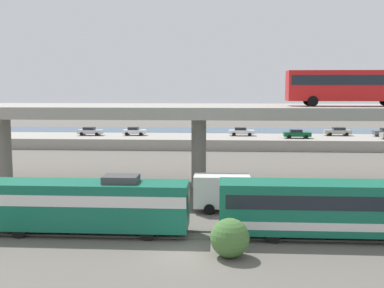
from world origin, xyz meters
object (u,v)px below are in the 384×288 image
object	(u,v)px
train_locomotive	(78,203)
train_coach_lead	(371,208)
parked_car_5	(338,131)
transit_bus_on_overpass	(350,85)
parked_car_6	(90,131)
parked_car_3	(297,134)
parked_car_2	(134,131)
parked_car_1	(241,131)
service_truck_west	(233,192)

from	to	relation	value
train_locomotive	train_coach_lead	distance (m)	20.11
train_coach_lead	parked_car_5	xyz separation A→B (m)	(10.55, 53.86, 0.39)
transit_bus_on_overpass	parked_car_6	distance (m)	51.77
parked_car_3	parked_car_6	distance (m)	36.29
parked_car_2	train_coach_lead	bearing A→B (deg)	-63.70
parked_car_1	parked_car_2	distance (m)	19.15
train_coach_lead	service_truck_west	bearing A→B (deg)	-36.17
parked_car_2	service_truck_west	bearing A→B (deg)	-69.92
train_coach_lead	parked_car_3	xyz separation A→B (m)	(2.61, 48.96, 0.39)
parked_car_2	parked_car_1	bearing A→B (deg)	1.54
transit_bus_on_overpass	parked_car_3	distance (m)	35.03
transit_bus_on_overpass	parked_car_1	distance (m)	39.53
parked_car_1	parked_car_3	distance (m)	9.88
parked_car_1	parked_car_3	xyz separation A→B (m)	(9.20, -3.61, 0.00)
service_truck_west	parked_car_1	distance (m)	45.97
train_coach_lead	parked_car_2	xyz separation A→B (m)	(-25.73, 52.05, 0.39)
train_locomotive	parked_car_5	xyz separation A→B (m)	(30.66, 53.86, 0.37)
parked_car_5	train_locomotive	bearing A→B (deg)	60.35
parked_car_1	parked_car_2	bearing A→B (deg)	-178.46
parked_car_1	parked_car_5	world-z (taller)	same
service_truck_west	parked_car_6	size ratio (longest dim) A/B	1.54
train_coach_lead	parked_car_1	size ratio (longest dim) A/B	4.56
service_truck_west	parked_car_5	xyz separation A→B (m)	(19.69, 47.18, 0.93)
train_coach_lead	parked_car_6	world-z (taller)	train_coach_lead
transit_bus_on_overpass	parked_car_2	bearing A→B (deg)	-53.11
train_locomotive	parked_car_3	xyz separation A→B (m)	(22.72, 48.96, 0.37)
parked_car_3	train_coach_lead	bearing A→B (deg)	-93.05
train_coach_lead	transit_bus_on_overpass	xyz separation A→B (m)	(2.19, 14.85, 8.35)
train_coach_lead	parked_car_2	distance (m)	58.06
parked_car_1	transit_bus_on_overpass	bearing A→B (deg)	-76.90
train_locomotive	parked_car_6	size ratio (longest dim) A/B	3.40
parked_car_3	parked_car_1	bearing A→B (deg)	158.60
transit_bus_on_overpass	parked_car_6	xyz separation A→B (m)	(-35.78, 36.55, -7.96)
service_truck_west	parked_car_1	size ratio (longest dim) A/B	1.52
parked_car_2	parked_car_5	size ratio (longest dim) A/B	0.87
parked_car_5	parked_car_6	xyz separation A→B (m)	(-44.15, -2.46, -0.00)
parked_car_3	train_locomotive	bearing A→B (deg)	-114.89
service_truck_west	train_locomotive	bearing A→B (deg)	-148.65
train_locomotive	parked_car_3	world-z (taller)	train_locomotive
service_truck_west	parked_car_2	bearing A→B (deg)	110.08
train_coach_lead	parked_car_6	xyz separation A→B (m)	(-33.59, 51.40, 0.39)
parked_car_3	parked_car_6	world-z (taller)	same
train_locomotive	transit_bus_on_overpass	distance (m)	28.05
train_coach_lead	parked_car_2	bearing A→B (deg)	-63.70
parked_car_3	parked_car_2	bearing A→B (deg)	173.78
parked_car_5	service_truck_west	bearing A→B (deg)	67.34
train_locomotive	parked_car_3	bearing A→B (deg)	-114.89
parked_car_5	parked_car_1	bearing A→B (deg)	4.33
parked_car_2	parked_car_5	bearing A→B (deg)	2.86
train_locomotive	train_coach_lead	world-z (taller)	train_locomotive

